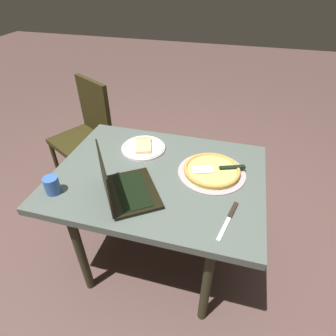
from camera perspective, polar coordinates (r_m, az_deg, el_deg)
ground_plane at (r=2.02m, az=-1.59°, el=-16.95°), size 12.00×12.00×0.00m
dining_table at (r=1.55m, az=-1.99°, el=-3.18°), size 1.14×0.86×0.70m
laptop at (r=1.36m, az=-9.26°, el=-3.90°), size 0.38×0.40×0.25m
pizza_plate at (r=1.70m, az=-5.13°, el=4.32°), size 0.27×0.27×0.04m
pizza_tray at (r=1.52m, az=9.10°, el=-0.50°), size 0.37×0.37×0.04m
table_knife at (r=1.30m, az=12.66°, el=-9.80°), size 0.08×0.25×0.01m
drink_cup at (r=1.48m, az=-22.93°, el=-3.27°), size 0.07×0.07×0.09m
chair_near at (r=2.35m, az=-16.46°, el=7.49°), size 0.54×0.54×0.92m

